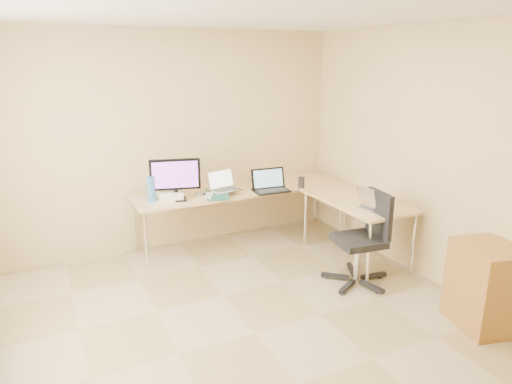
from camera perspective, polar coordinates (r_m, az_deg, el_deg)
name	(u,v)px	position (r m, az deg, el deg)	size (l,w,h in m)	color
floor	(255,333)	(4.12, -0.14, -17.06)	(4.50, 4.50, 0.00)	tan
ceiling	(255,7)	(3.46, -0.17, 21.87)	(4.50, 4.50, 0.00)	white
wall_back	(173,142)	(5.63, -10.28, 6.16)	(4.50, 4.50, 0.00)	tan
wall_right	(449,161)	(4.85, 22.81, 3.53)	(4.50, 4.50, 0.00)	tan
desk_main	(242,216)	(5.75, -1.73, -3.03)	(2.65, 0.70, 0.73)	tan
desk_return	(355,230)	(5.43, 12.20, -4.60)	(0.70, 1.30, 0.73)	tan
monitor	(175,180)	(5.18, -9.95, 1.53)	(0.55, 0.18, 0.48)	black
book_stack	(217,194)	(5.31, -4.83, -0.28)	(0.24, 0.33, 0.06)	#1A5648
laptop_center	(225,181)	(5.32, -3.89, 1.37)	(0.35, 0.27, 0.23)	silver
laptop_black	(271,181)	(5.47, 1.90, 1.42)	(0.42, 0.31, 0.26)	black
keyboard	(219,194)	(5.37, -4.61, -0.28)	(0.38, 0.11, 0.02)	silver
mouse	(269,184)	(5.75, 1.60, 1.01)	(0.11, 0.07, 0.04)	white
mug	(210,197)	(5.17, -5.76, -0.59)	(0.09, 0.09, 0.08)	silver
cd_stack	(201,193)	(5.41, -6.84, -0.16)	(0.12, 0.12, 0.03)	silver
water_bottle	(151,189)	(5.18, -12.84, 0.33)	(0.08, 0.08, 0.29)	teal
papers	(154,199)	(5.32, -12.50, -0.86)	(0.23, 0.32, 0.01)	beige
white_box	(170,196)	(5.23, -10.54, -0.53)	(0.25, 0.18, 0.09)	white
desk_fan	(155,184)	(5.47, -12.44, 1.00)	(0.20, 0.20, 0.26)	silver
black_cup	(301,183)	(5.67, 5.63, 1.18)	(0.08, 0.08, 0.13)	black
laptop_return	(373,199)	(4.99, 14.28, -0.90)	(0.24, 0.31, 0.21)	beige
office_chair	(358,238)	(4.83, 12.56, -5.54)	(0.59, 0.59, 0.98)	black
cabinet	(486,287)	(4.51, 26.55, -10.52)	(0.45, 0.56, 0.77)	brown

